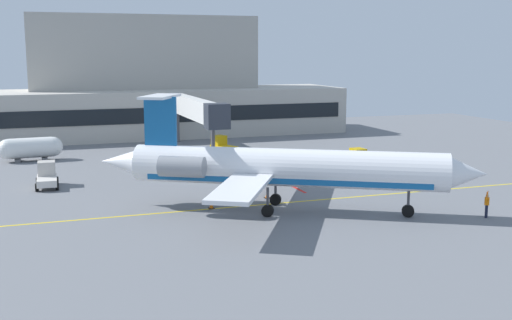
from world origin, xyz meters
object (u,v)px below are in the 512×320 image
at_px(marshaller, 487,204).
at_px(pushback_tractor, 47,176).
at_px(baggage_tug, 363,160).
at_px(fuel_tank, 31,148).
at_px(regional_jet, 280,168).
at_px(belt_loader, 222,145).

bearing_deg(marshaller, pushback_tractor, 143.78).
xyz_separation_m(baggage_tug, fuel_tank, (-31.88, 16.80, 0.45)).
relative_size(regional_jet, baggage_tug, 8.49).
bearing_deg(regional_jet, belt_loader, 82.27).
xyz_separation_m(baggage_tug, marshaller, (-0.76, -19.93, -0.01)).
distance_m(regional_jet, fuel_tank, 34.84).
xyz_separation_m(regional_jet, fuel_tank, (-17.64, 29.99, -1.90)).
height_order(pushback_tractor, marshaller, pushback_tractor).
xyz_separation_m(fuel_tank, marshaller, (31.12, -36.73, -0.45)).
bearing_deg(regional_jet, pushback_tractor, 137.25).
bearing_deg(baggage_tug, belt_loader, 123.90).
bearing_deg(fuel_tank, regional_jet, -59.54).
bearing_deg(pushback_tractor, marshaller, -36.22).
height_order(belt_loader, fuel_tank, fuel_tank).
bearing_deg(belt_loader, pushback_tractor, -146.27).
bearing_deg(baggage_tug, marshaller, -92.20).
height_order(baggage_tug, belt_loader, baggage_tug).
bearing_deg(baggage_tug, pushback_tractor, 176.41).
relative_size(baggage_tug, pushback_tractor, 0.80).
relative_size(regional_jet, marshaller, 13.61).
distance_m(pushback_tractor, belt_loader, 24.32).
height_order(baggage_tug, fuel_tank, fuel_tank).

